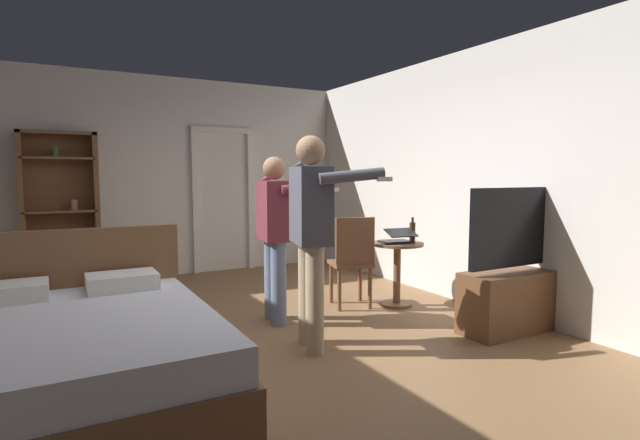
{
  "coord_description": "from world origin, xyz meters",
  "views": [
    {
      "loc": [
        -1.53,
        -3.7,
        1.44
      ],
      "look_at": [
        0.73,
        0.37,
        1.0
      ],
      "focal_mm": 27.32,
      "sensor_mm": 36.0,
      "label": 1
    }
  ],
  "objects_px": {
    "bed": "(74,358)",
    "laptop": "(397,238)",
    "suitcase_dark": "(104,275)",
    "suitcase_small": "(93,275)",
    "tv_flatscreen": "(516,288)",
    "person_striped_shirt": "(276,228)",
    "wooden_chair": "(352,258)",
    "bottle_on_table": "(412,232)",
    "side_table": "(397,264)",
    "bookshelf": "(60,205)",
    "person_blue_shirt": "(312,225)"
  },
  "relations": [
    {
      "from": "wooden_chair",
      "to": "person_striped_shirt",
      "type": "height_order",
      "value": "person_striped_shirt"
    },
    {
      "from": "bookshelf",
      "to": "person_striped_shirt",
      "type": "height_order",
      "value": "bookshelf"
    },
    {
      "from": "side_table",
      "to": "bottle_on_table",
      "type": "xyz_separation_m",
      "value": [
        0.14,
        -0.08,
        0.35
      ]
    },
    {
      "from": "wooden_chair",
      "to": "tv_flatscreen",
      "type": "bearing_deg",
      "value": -56.32
    },
    {
      "from": "suitcase_dark",
      "to": "bed",
      "type": "bearing_deg",
      "value": -86.18
    },
    {
      "from": "laptop",
      "to": "person_striped_shirt",
      "type": "relative_size",
      "value": 0.23
    },
    {
      "from": "person_blue_shirt",
      "to": "suitcase_small",
      "type": "bearing_deg",
      "value": 116.09
    },
    {
      "from": "wooden_chair",
      "to": "suitcase_dark",
      "type": "height_order",
      "value": "wooden_chair"
    },
    {
      "from": "side_table",
      "to": "bottle_on_table",
      "type": "bearing_deg",
      "value": -29.74
    },
    {
      "from": "bed",
      "to": "bottle_on_table",
      "type": "relative_size",
      "value": 7.21
    },
    {
      "from": "wooden_chair",
      "to": "suitcase_small",
      "type": "relative_size",
      "value": 1.8
    },
    {
      "from": "bed",
      "to": "suitcase_small",
      "type": "height_order",
      "value": "bed"
    },
    {
      "from": "bed",
      "to": "bottle_on_table",
      "type": "bearing_deg",
      "value": 13.56
    },
    {
      "from": "tv_flatscreen",
      "to": "bottle_on_table",
      "type": "relative_size",
      "value": 4.78
    },
    {
      "from": "wooden_chair",
      "to": "person_striped_shirt",
      "type": "xyz_separation_m",
      "value": [
        -0.92,
        -0.06,
        0.38
      ]
    },
    {
      "from": "wooden_chair",
      "to": "bottle_on_table",
      "type": "bearing_deg",
      "value": -21.47
    },
    {
      "from": "tv_flatscreen",
      "to": "person_striped_shirt",
      "type": "bearing_deg",
      "value": 144.4
    },
    {
      "from": "bookshelf",
      "to": "bed",
      "type": "bearing_deg",
      "value": -90.35
    },
    {
      "from": "laptop",
      "to": "wooden_chair",
      "type": "height_order",
      "value": "wooden_chair"
    },
    {
      "from": "tv_flatscreen",
      "to": "side_table",
      "type": "distance_m",
      "value": 1.29
    },
    {
      "from": "person_blue_shirt",
      "to": "suitcase_small",
      "type": "relative_size",
      "value": 3.19
    },
    {
      "from": "bed",
      "to": "bottle_on_table",
      "type": "height_order",
      "value": "bed"
    },
    {
      "from": "tv_flatscreen",
      "to": "laptop",
      "type": "height_order",
      "value": "tv_flatscreen"
    },
    {
      "from": "bottle_on_table",
      "to": "suitcase_small",
      "type": "relative_size",
      "value": 0.5
    },
    {
      "from": "person_striped_shirt",
      "to": "wooden_chair",
      "type": "bearing_deg",
      "value": 3.79
    },
    {
      "from": "side_table",
      "to": "laptop",
      "type": "xyz_separation_m",
      "value": [
        -0.04,
        -0.04,
        0.29
      ]
    },
    {
      "from": "laptop",
      "to": "side_table",
      "type": "bearing_deg",
      "value": 49.64
    },
    {
      "from": "side_table",
      "to": "suitcase_dark",
      "type": "bearing_deg",
      "value": 141.19
    },
    {
      "from": "bookshelf",
      "to": "person_blue_shirt",
      "type": "bearing_deg",
      "value": -62.87
    },
    {
      "from": "laptop",
      "to": "suitcase_small",
      "type": "bearing_deg",
      "value": 141.36
    },
    {
      "from": "bed",
      "to": "laptop",
      "type": "relative_size",
      "value": 5.41
    },
    {
      "from": "wooden_chair",
      "to": "suitcase_dark",
      "type": "xyz_separation_m",
      "value": [
        -2.28,
        2.06,
        -0.34
      ]
    },
    {
      "from": "tv_flatscreen",
      "to": "side_table",
      "type": "xyz_separation_m",
      "value": [
        -0.44,
        1.21,
        0.07
      ]
    },
    {
      "from": "bookshelf",
      "to": "person_striped_shirt",
      "type": "distance_m",
      "value": 3.16
    },
    {
      "from": "bottle_on_table",
      "to": "person_blue_shirt",
      "type": "height_order",
      "value": "person_blue_shirt"
    },
    {
      "from": "bed",
      "to": "suitcase_dark",
      "type": "height_order",
      "value": "bed"
    },
    {
      "from": "suitcase_dark",
      "to": "suitcase_small",
      "type": "bearing_deg",
      "value": -172.92
    },
    {
      "from": "bookshelf",
      "to": "wooden_chair",
      "type": "distance_m",
      "value": 3.75
    },
    {
      "from": "bookshelf",
      "to": "side_table",
      "type": "xyz_separation_m",
      "value": [
        3.19,
        -2.7,
        -0.6
      ]
    },
    {
      "from": "bottle_on_table",
      "to": "tv_flatscreen",
      "type": "bearing_deg",
      "value": -75.27
    },
    {
      "from": "side_table",
      "to": "wooden_chair",
      "type": "distance_m",
      "value": 0.51
    },
    {
      "from": "bookshelf",
      "to": "side_table",
      "type": "relative_size",
      "value": 2.81
    },
    {
      "from": "laptop",
      "to": "tv_flatscreen",
      "type": "bearing_deg",
      "value": -67.94
    },
    {
      "from": "bookshelf",
      "to": "tv_flatscreen",
      "type": "height_order",
      "value": "bookshelf"
    },
    {
      "from": "bookshelf",
      "to": "suitcase_small",
      "type": "relative_size",
      "value": 3.58
    },
    {
      "from": "bed",
      "to": "person_striped_shirt",
      "type": "relative_size",
      "value": 1.24
    },
    {
      "from": "laptop",
      "to": "bookshelf",
      "type": "bearing_deg",
      "value": 138.98
    },
    {
      "from": "bottle_on_table",
      "to": "suitcase_dark",
      "type": "relative_size",
      "value": 0.49
    },
    {
      "from": "person_blue_shirt",
      "to": "wooden_chair",
      "type": "bearing_deg",
      "value": 42.5
    },
    {
      "from": "bottle_on_table",
      "to": "suitcase_dark",
      "type": "distance_m",
      "value": 3.75
    }
  ]
}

